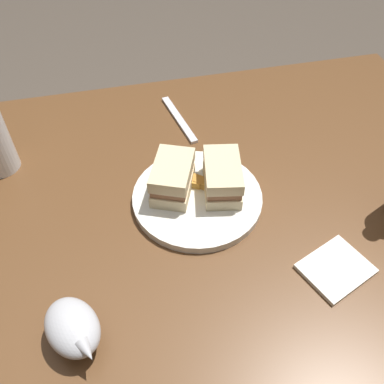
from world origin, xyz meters
TOP-DOWN VIEW (x-y plane):
  - ground_plane at (0.00, 0.00)m, footprint 6.00×6.00m
  - dining_table at (0.00, 0.00)m, footprint 1.30×0.85m
  - plate at (0.02, -0.00)m, footprint 0.25×0.25m
  - sandwich_half_left at (0.07, 0.01)m, footprint 0.09×0.12m
  - sandwich_half_right at (-0.02, 0.02)m, footprint 0.10×0.12m
  - potato_wedge_front at (0.04, 0.02)m, footprint 0.05×0.04m
  - potato_wedge_middle at (0.07, 0.06)m, footprint 0.04×0.05m
  - potato_wedge_back at (0.02, 0.03)m, footprint 0.05×0.04m
  - gravy_boat at (-0.22, -0.23)m, footprint 0.11×0.12m
  - napkin at (0.21, -0.20)m, footprint 0.14×0.12m
  - fork at (0.04, 0.25)m, footprint 0.05×0.18m

SIDE VIEW (x-z plane):
  - ground_plane at x=0.00m, z-range 0.00..0.00m
  - dining_table at x=0.00m, z-range 0.00..0.77m
  - fork at x=0.04m, z-range 0.77..0.77m
  - napkin at x=0.21m, z-range 0.77..0.77m
  - plate at x=0.02m, z-range 0.77..0.78m
  - potato_wedge_back at x=0.02m, z-range 0.78..0.80m
  - potato_wedge_front at x=0.04m, z-range 0.78..0.80m
  - potato_wedge_middle at x=0.07m, z-range 0.78..0.80m
  - gravy_boat at x=-0.22m, z-range 0.77..0.84m
  - sandwich_half_left at x=0.07m, z-range 0.78..0.85m
  - sandwich_half_right at x=-0.02m, z-range 0.78..0.85m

